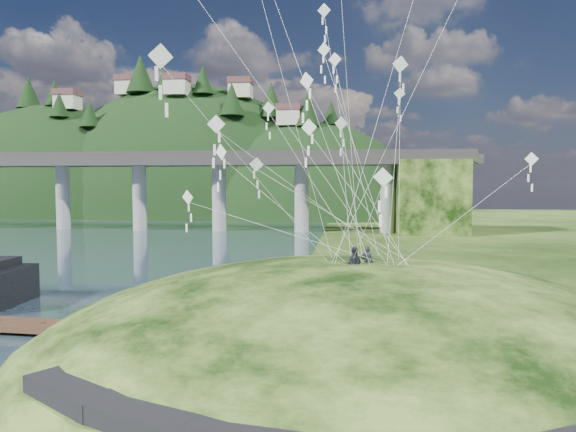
# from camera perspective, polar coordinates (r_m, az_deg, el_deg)

# --- Properties ---
(ground) EXTENTS (320.00, 320.00, 0.00)m
(ground) POSITION_cam_1_polar(r_m,az_deg,el_deg) (26.35, -10.64, -16.16)
(ground) COLOR black
(ground) RESTS_ON ground
(grass_hill) EXTENTS (36.00, 32.00, 13.00)m
(grass_hill) POSITION_cam_1_polar(r_m,az_deg,el_deg) (27.67, 7.68, -18.46)
(grass_hill) COLOR black
(grass_hill) RESTS_ON ground
(footpath) EXTENTS (22.29, 5.84, 0.83)m
(footpath) POSITION_cam_1_polar(r_m,az_deg,el_deg) (15.48, 6.43, -22.48)
(footpath) COLOR black
(footpath) RESTS_ON ground
(bridge) EXTENTS (160.00, 11.00, 15.00)m
(bridge) POSITION_cam_1_polar(r_m,az_deg,el_deg) (99.67, -13.24, 3.99)
(bridge) COLOR #2D2B2B
(bridge) RESTS_ON ground
(far_ridge) EXTENTS (153.00, 70.00, 94.50)m
(far_ridge) POSITION_cam_1_polar(r_m,az_deg,el_deg) (155.36, -12.54, -2.50)
(far_ridge) COLOR black
(far_ridge) RESTS_ON ground
(wooden_dock) EXTENTS (13.89, 2.78, 0.99)m
(wooden_dock) POSITION_cam_1_polar(r_m,az_deg,el_deg) (32.82, -21.27, -11.56)
(wooden_dock) COLOR #3A2418
(wooden_dock) RESTS_ON ground
(kite_flyers) EXTENTS (1.45, 1.24, 1.67)m
(kite_flyers) POSITION_cam_1_polar(r_m,az_deg,el_deg) (25.34, 7.81, -3.36)
(kite_flyers) COLOR #242630
(kite_flyers) RESTS_ON ground
(kite_swarm) EXTENTS (19.56, 17.59, 20.48)m
(kite_swarm) POSITION_cam_1_polar(r_m,az_deg,el_deg) (28.10, 2.31, 17.59)
(kite_swarm) COLOR white
(kite_swarm) RESTS_ON ground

